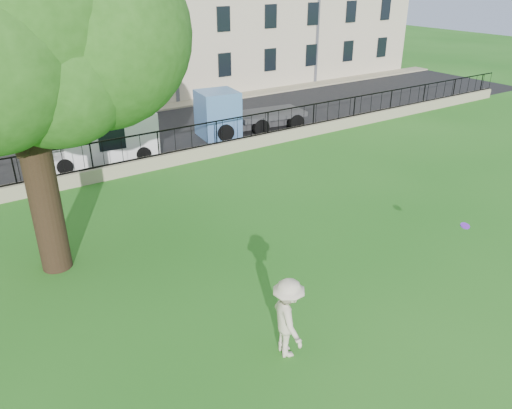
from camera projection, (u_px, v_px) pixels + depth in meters
ground at (339, 298)px, 13.77m from camera, size 120.00×120.00×0.00m
retaining_wall at (160, 161)px, 22.66m from camera, size 50.00×0.40×0.60m
iron_railing at (158, 143)px, 22.30m from camera, size 50.00×0.05×1.13m
street at (124, 141)px, 26.32m from camera, size 60.00×9.00×0.01m
sidewalk at (93, 118)px, 30.21m from camera, size 60.00×1.40×0.12m
tree at (0, 9)px, 12.05m from camera, size 8.57×6.79×10.91m
man at (288, 318)px, 11.37m from camera, size 1.06×1.45×2.01m
frisbee at (465, 226)px, 14.22m from camera, size 0.35×0.34×0.12m
white_van at (99, 138)px, 23.16m from camera, size 5.39×2.56×2.19m
blue_truck at (250, 110)px, 27.38m from camera, size 6.02×2.77×2.43m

